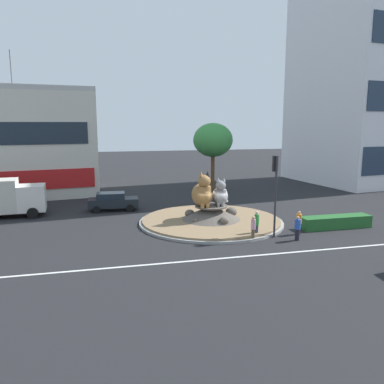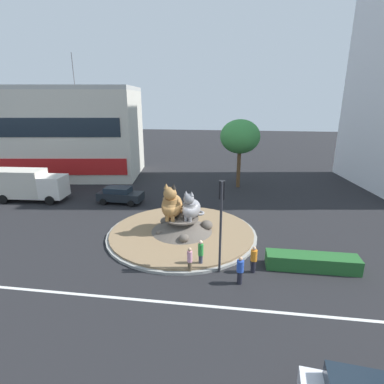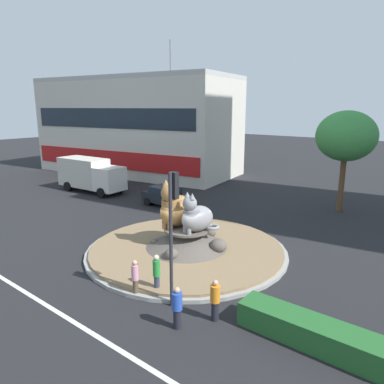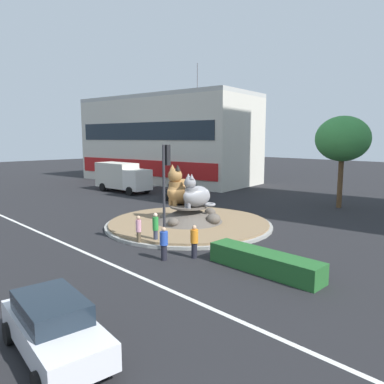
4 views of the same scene
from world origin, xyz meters
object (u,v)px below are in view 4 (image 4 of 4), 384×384
Objects in this scene: pedestrian_pink_shirt at (139,230)px; delivery_box_truck at (122,176)px; pedestrian_orange_shirt at (194,241)px; traffic_light_mast at (165,178)px; broadleaf_tree_behind_island at (343,139)px; hatchback_near_shophouse at (54,326)px; pedestrian_green_shirt at (156,228)px; cat_statue_grey at (196,195)px; parked_car_right at (184,193)px; cat_statue_tabby at (181,190)px; pedestrian_blue_shirt at (164,243)px; shophouse_block at (168,140)px.

pedestrian_pink_shirt is 0.23× the size of delivery_box_truck.
pedestrian_orange_shirt is at bearing -29.04° from delivery_box_truck.
broadleaf_tree_behind_island is at bearing -4.42° from traffic_light_mast.
hatchback_near_shophouse is 0.62× the size of delivery_box_truck.
pedestrian_green_shirt is at bearing -19.83° from pedestrian_pink_shirt.
cat_statue_grey reaches higher than pedestrian_pink_shirt.
pedestrian_orange_shirt reaches higher than parked_car_right.
broadleaf_tree_behind_island is at bearing 104.30° from hatchback_near_shophouse.
cat_statue_tabby is 1.69× the size of pedestrian_pink_shirt.
pedestrian_blue_shirt is at bearing -134.85° from traffic_light_mast.
parked_car_right is (-9.13, 10.72, -0.13)m from pedestrian_green_shirt.
pedestrian_orange_shirt is at bearing -86.66° from traffic_light_mast.
pedestrian_pink_shirt is 0.37× the size of hatchback_near_shophouse.
parked_car_right is (13.63, -9.89, -4.80)m from shophouse_block.
shophouse_block reaches higher than pedestrian_blue_shirt.
delivery_box_truck is at bearing 75.61° from pedestrian_pink_shirt.
cat_statue_tabby is 5.70m from pedestrian_pink_shirt.
broadleaf_tree_behind_island is 14.48m from parked_car_right.
cat_statue_grey is 18.18m from delivery_box_truck.
hatchback_near_shophouse is (29.01, -29.19, -4.81)m from shophouse_block.
cat_statue_tabby is at bearing -23.83° from delivery_box_truck.
traffic_light_mast is 31.77m from shophouse_block.
parked_car_right reaches higher than hatchback_near_shophouse.
traffic_light_mast reaches higher than cat_statue_grey.
traffic_light_mast is at bearing -31.56° from delivery_box_truck.
cat_statue_tabby is at bearing 130.41° from hatchback_near_shophouse.
hatchback_near_shophouse is at bearing -48.14° from parked_car_right.
pedestrian_blue_shirt is 0.37× the size of hatchback_near_shophouse.
delivery_box_truck is at bearing 148.65° from hatchback_near_shophouse.
parked_car_right is at bearing -2.75° from pedestrian_blue_shirt.
cat_statue_tabby is 1.25× the size of cat_statue_grey.
parked_car_right is at bearing 109.62° from pedestrian_green_shirt.
pedestrian_green_shirt is (1.20, -4.33, -1.23)m from cat_statue_grey.
shophouse_block is at bearing 63.22° from pedestrian_pink_shirt.
pedestrian_green_shirt is at bearing 29.89° from cat_statue_tabby.
pedestrian_blue_shirt is at bearing 45.27° from cat_statue_grey.
hatchback_near_shophouse is at bearing -149.36° from traffic_light_mast.
cat_statue_tabby is 5.28m from pedestrian_green_shirt.
cat_statue_grey is at bearing -45.29° from shophouse_block.
broadleaf_tree_behind_island is 1.74× the size of parked_car_right.
parked_car_right is (-12.25, 10.80, -0.03)m from pedestrian_orange_shirt.
pedestrian_green_shirt is at bearing 29.01° from cat_statue_grey.
pedestrian_pink_shirt reaches higher than pedestrian_orange_shirt.
broadleaf_tree_behind_island is 19.64m from pedestrian_pink_shirt.
pedestrian_blue_shirt is 2.69m from pedestrian_green_shirt.
broadleaf_tree_behind_island is at bearing 179.15° from cat_statue_grey.
cat_statue_grey reaches higher than parked_car_right.
broadleaf_tree_behind_island is 27.39m from hatchback_near_shophouse.
hatchback_near_shophouse is 31.00m from delivery_box_truck.
traffic_light_mast reaches higher than delivery_box_truck.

